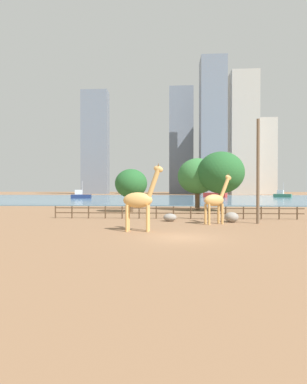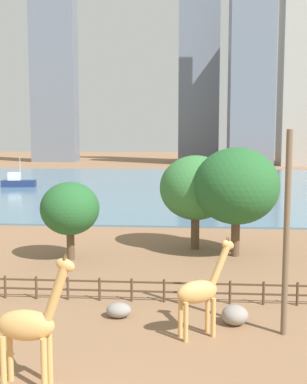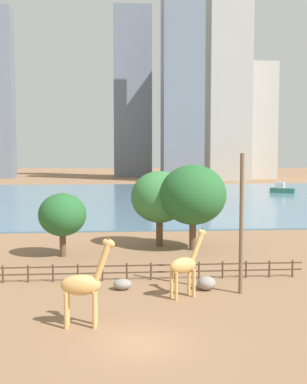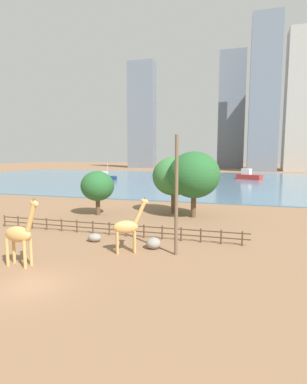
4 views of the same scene
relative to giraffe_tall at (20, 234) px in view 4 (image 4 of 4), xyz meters
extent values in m
plane|color=#8C6647|center=(2.89, 77.39, -2.34)|extent=(400.00, 400.00, 0.00)
cube|color=slate|center=(2.89, 74.39, -2.24)|extent=(180.00, 86.00, 0.20)
cylinder|color=tan|center=(0.61, 0.28, -1.35)|extent=(0.24, 0.24, 1.97)
cylinder|color=tan|center=(0.58, -0.33, -1.35)|extent=(0.24, 0.24, 1.97)
cylinder|color=tan|center=(-0.92, 0.34, -1.35)|extent=(0.24, 0.24, 1.97)
cylinder|color=tan|center=(-0.94, -0.27, -1.35)|extent=(0.24, 0.24, 1.97)
ellipsoid|color=tan|center=(-0.17, 0.01, -0.02)|extent=(2.21, 0.95, 1.14)
cylinder|color=tan|center=(1.01, -0.04, 1.24)|extent=(1.06, 0.39, 2.18)
ellipsoid|color=tan|center=(1.36, -0.05, 2.27)|extent=(0.83, 0.38, 0.66)
cone|color=brown|center=(1.37, 0.04, 2.60)|extent=(0.11, 0.11, 0.21)
cone|color=brown|center=(1.36, -0.14, 2.60)|extent=(0.11, 0.11, 0.21)
cylinder|color=tan|center=(6.61, 5.42, -1.43)|extent=(0.28, 0.28, 1.82)
cylinder|color=tan|center=(6.87, 4.92, -1.43)|extent=(0.28, 0.28, 1.82)
cylinder|color=tan|center=(5.36, 4.78, -1.43)|extent=(0.28, 0.28, 1.82)
cylinder|color=tan|center=(5.62, 4.28, -1.43)|extent=(0.28, 0.28, 1.82)
ellipsoid|color=tan|center=(6.11, 4.85, -0.21)|extent=(2.15, 1.63, 1.05)
cylinder|color=tan|center=(7.15, 5.38, 0.92)|extent=(1.14, 0.80, 1.97)
ellipsoid|color=tan|center=(7.51, 5.57, 1.83)|extent=(0.83, 0.64, 0.65)
cone|color=brown|center=(7.47, 5.64, 2.14)|extent=(0.13, 0.13, 0.19)
cone|color=brown|center=(7.55, 5.50, 2.14)|extent=(0.13, 0.13, 0.19)
cylinder|color=brown|center=(10.14, 5.47, 2.39)|extent=(0.28, 0.28, 9.46)
ellipsoid|color=gray|center=(7.99, 6.47, -1.86)|extent=(1.30, 1.28, 0.96)
ellipsoid|color=gray|center=(2.19, 6.97, -1.96)|extent=(1.28, 1.00, 0.75)
cylinder|color=#4C3826|center=(-10.11, 9.39, -1.69)|extent=(0.14, 0.14, 1.30)
cylinder|color=#4C3826|center=(-8.30, 9.39, -1.69)|extent=(0.14, 0.14, 1.30)
cylinder|color=#4C3826|center=(-6.49, 9.39, -1.69)|extent=(0.14, 0.14, 1.30)
cylinder|color=#4C3826|center=(-4.68, 9.39, -1.69)|extent=(0.14, 0.14, 1.30)
cylinder|color=#4C3826|center=(-2.87, 9.39, -1.69)|extent=(0.14, 0.14, 1.30)
cylinder|color=#4C3826|center=(-1.06, 9.39, -1.69)|extent=(0.14, 0.14, 1.30)
cylinder|color=#4C3826|center=(0.75, 9.39, -1.69)|extent=(0.14, 0.14, 1.30)
cylinder|color=#4C3826|center=(2.56, 9.39, -1.69)|extent=(0.14, 0.14, 1.30)
cylinder|color=#4C3826|center=(4.37, 9.39, -1.69)|extent=(0.14, 0.14, 1.30)
cylinder|color=#4C3826|center=(6.18, 9.39, -1.69)|extent=(0.14, 0.14, 1.30)
cylinder|color=#4C3826|center=(7.99, 9.39, -1.69)|extent=(0.14, 0.14, 1.30)
cylinder|color=#4C3826|center=(9.80, 9.39, -1.69)|extent=(0.14, 0.14, 1.30)
cylinder|color=#4C3826|center=(11.61, 9.39, -1.69)|extent=(0.14, 0.14, 1.30)
cylinder|color=#4C3826|center=(13.42, 9.39, -1.69)|extent=(0.14, 0.14, 1.30)
cylinder|color=#4C3826|center=(15.22, 9.39, -1.69)|extent=(0.14, 0.14, 1.30)
cube|color=#4C3826|center=(2.89, 9.39, -1.23)|extent=(26.10, 0.08, 0.10)
cube|color=#4C3826|center=(2.89, 9.39, -1.75)|extent=(26.10, 0.08, 0.10)
cylinder|color=brown|center=(9.25, 20.26, -0.93)|extent=(0.67, 0.67, 2.82)
ellipsoid|color=#26602D|center=(9.25, 20.26, 3.08)|extent=(6.50, 6.50, 5.85)
cylinder|color=brown|center=(6.19, 22.44, -0.99)|extent=(0.69, 0.69, 2.71)
ellipsoid|color=#387A3D|center=(6.19, 22.44, 2.70)|extent=(5.82, 5.82, 5.23)
cylinder|color=brown|center=(-3.10, 18.17, -1.28)|extent=(0.58, 0.58, 2.12)
ellipsoid|color=#26602D|center=(-3.10, 18.17, 1.52)|extent=(4.36, 4.36, 3.93)
cube|color=navy|center=(-25.00, 67.58, -1.55)|extent=(6.18, 2.97, 1.19)
cube|color=silver|center=(-25.74, 67.47, -0.24)|extent=(2.32, 1.72, 1.42)
cylinder|color=silver|center=(-24.71, 67.62, 1.13)|extent=(0.14, 0.14, 4.16)
cube|color=#B22D28|center=(17.46, 81.51, -1.37)|extent=(8.14, 5.94, 1.54)
cube|color=silver|center=(16.59, 81.95, 0.33)|extent=(3.31, 2.90, 1.85)
cube|color=slate|center=(24.17, 136.29, 33.17)|extent=(13.25, 12.01, 71.02)
cube|color=#ADA89E|center=(41.41, 142.26, 30.50)|extent=(14.53, 11.35, 65.68)
cube|color=slate|center=(-44.18, 159.57, 29.15)|extent=(16.04, 8.29, 62.98)
cube|color=slate|center=(8.63, 165.84, 30.71)|extent=(14.78, 8.97, 66.10)
camera|label=1|loc=(2.28, -22.03, 0.82)|focal=28.00mm
camera|label=2|loc=(5.75, -16.38, 6.78)|focal=45.00mm
camera|label=3|loc=(1.76, -25.82, 7.13)|focal=45.00mm
camera|label=4|loc=(14.90, -17.19, 5.59)|focal=28.00mm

